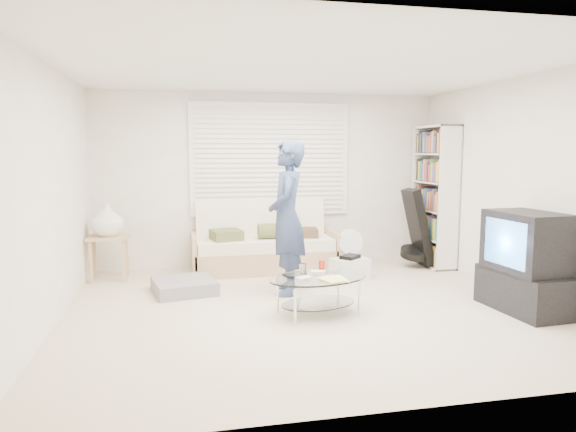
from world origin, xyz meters
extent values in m
plane|color=#B7A78F|center=(0.00, 0.00, 0.00)|extent=(5.00, 5.00, 0.00)
cube|color=white|center=(0.00, 2.25, 1.25)|extent=(5.00, 0.02, 2.50)
cube|color=white|center=(0.00, -2.25, 1.25)|extent=(5.00, 0.02, 2.50)
cube|color=white|center=(-2.50, 0.00, 1.25)|extent=(0.02, 4.50, 2.50)
cube|color=white|center=(2.50, 0.00, 1.25)|extent=(0.02, 4.50, 2.50)
cube|color=white|center=(0.00, 0.00, 2.50)|extent=(5.00, 4.50, 0.02)
cube|color=white|center=(0.00, 2.22, 1.55)|extent=(2.32, 0.06, 1.62)
cube|color=black|center=(0.00, 2.21, 1.55)|extent=(2.20, 0.01, 1.50)
cube|color=silver|center=(0.00, 2.18, 1.55)|extent=(2.16, 0.04, 1.50)
cube|color=silver|center=(0.00, 2.20, 1.55)|extent=(2.32, 0.08, 1.62)
cube|color=tan|center=(-0.16, 1.83, 0.16)|extent=(1.94, 0.78, 0.31)
cube|color=beige|center=(-0.16, 1.81, 0.39)|extent=(1.86, 0.72, 0.16)
cube|color=beige|center=(-0.16, 2.14, 0.68)|extent=(1.86, 0.22, 0.60)
cube|color=tan|center=(-1.13, 1.83, 0.27)|extent=(0.06, 0.78, 0.54)
cube|color=tan|center=(0.81, 1.83, 0.27)|extent=(0.06, 0.78, 0.54)
cube|color=#475A2C|center=(-0.69, 1.78, 0.53)|extent=(0.46, 0.46, 0.14)
cylinder|color=#475A2C|center=(-0.01, 1.75, 0.57)|extent=(0.48, 0.21, 0.21)
cube|color=#412D20|center=(0.42, 1.81, 0.52)|extent=(0.40, 0.40, 0.12)
cube|color=slate|center=(-1.27, 0.90, 0.08)|extent=(0.81, 0.81, 0.15)
cube|color=tan|center=(-2.22, 1.73, 0.56)|extent=(0.51, 0.41, 0.04)
cube|color=tan|center=(-2.42, 1.58, 0.28)|extent=(0.04, 0.04, 0.55)
cube|color=tan|center=(-2.02, 1.58, 0.28)|extent=(0.04, 0.04, 0.55)
cube|color=tan|center=(-2.42, 1.89, 0.28)|extent=(0.04, 0.04, 0.55)
cube|color=tan|center=(-2.02, 1.89, 0.28)|extent=(0.04, 0.04, 0.55)
imported|color=white|center=(-2.22, 1.73, 0.80)|extent=(0.41, 0.41, 0.43)
cube|color=white|center=(2.33, 1.68, 1.02)|extent=(0.32, 0.86, 2.03)
cube|color=black|center=(2.04, 1.59, 0.58)|extent=(0.39, 0.40, 1.11)
cylinder|color=black|center=(2.00, 1.59, 0.21)|extent=(0.40, 0.42, 0.20)
cylinder|color=white|center=(0.99, 1.52, 0.01)|extent=(0.24, 0.24, 0.03)
cylinder|color=white|center=(0.99, 1.52, 0.17)|extent=(0.03, 0.03, 0.31)
cylinder|color=white|center=(0.99, 1.52, 0.42)|extent=(0.37, 0.16, 0.36)
cylinder|color=white|center=(0.99, 1.52, 0.42)|extent=(0.10, 0.07, 0.09)
cube|color=white|center=(0.86, 1.12, 0.14)|extent=(0.53, 0.43, 0.27)
cube|color=black|center=(0.86, 1.12, 0.30)|extent=(0.31, 0.31, 0.05)
cube|color=black|center=(2.20, -0.55, 0.21)|extent=(0.58, 0.99, 0.43)
cube|color=black|center=(2.20, -0.55, 0.74)|extent=(0.59, 0.83, 0.62)
cube|color=#51AAFD|center=(1.94, -0.57, 0.74)|extent=(0.06, 0.62, 0.47)
ellipsoid|color=silver|center=(0.07, -0.21, 0.38)|extent=(1.18, 0.89, 0.02)
ellipsoid|color=silver|center=(0.07, -0.21, 0.12)|extent=(0.90, 0.68, 0.01)
cylinder|color=silver|center=(-0.24, -0.50, 0.18)|extent=(0.03, 0.03, 0.37)
cylinder|color=silver|center=(0.47, -0.34, 0.18)|extent=(0.03, 0.03, 0.37)
cylinder|color=silver|center=(-0.33, -0.09, 0.18)|extent=(0.03, 0.03, 0.37)
cylinder|color=silver|center=(0.38, 0.07, 0.18)|extent=(0.03, 0.03, 0.37)
cube|color=white|center=(-0.12, -0.34, 0.41)|extent=(0.17, 0.15, 0.04)
cube|color=white|center=(0.09, -0.11, 0.41)|extent=(0.17, 0.13, 0.04)
cylinder|color=silver|center=(-0.04, -0.06, 0.45)|extent=(0.06, 0.06, 0.11)
cylinder|color=red|center=(0.17, 0.01, 0.45)|extent=(0.06, 0.06, 0.12)
cube|color=black|center=(-0.24, -0.17, 0.40)|extent=(0.10, 0.17, 0.02)
cube|color=white|center=(0.20, -0.36, 0.40)|extent=(0.22, 0.29, 0.01)
cube|color=#ECEC67|center=(0.16, -0.39, 0.40)|extent=(0.26, 0.31, 0.01)
imported|color=navy|center=(-0.08, 0.62, 0.90)|extent=(0.57, 0.74, 1.80)
camera|label=1|loc=(-1.28, -5.16, 1.65)|focal=32.00mm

